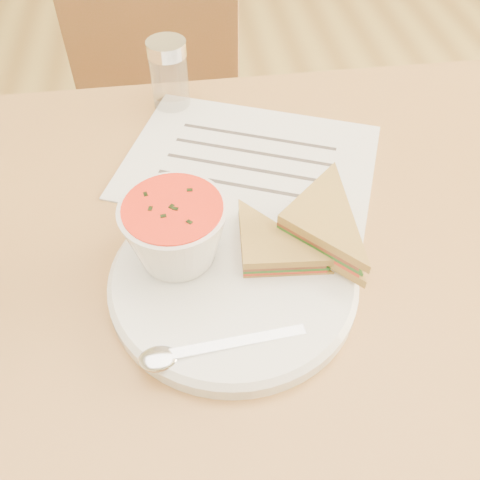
{
  "coord_description": "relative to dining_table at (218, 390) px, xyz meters",
  "views": [
    {
      "loc": [
        -0.02,
        -0.41,
        1.22
      ],
      "look_at": [
        0.03,
        -0.04,
        0.8
      ],
      "focal_mm": 40.0,
      "sensor_mm": 36.0,
      "label": 1
    }
  ],
  "objects": [
    {
      "name": "floor",
      "position": [
        0.0,
        0.0,
        -0.38
      ],
      "size": [
        5.0,
        6.0,
        0.01
      ],
      "primitive_type": "cube",
      "color": "olive",
      "rests_on": "ground"
    },
    {
      "name": "sandwich_half_a",
      "position": [
        0.03,
        -0.07,
        0.41
      ],
      "size": [
        0.1,
        0.1,
        0.03
      ],
      "primitive_type": null,
      "rotation": [
        0.0,
        0.0,
        -0.08
      ],
      "color": "#B79140",
      "rests_on": "plate"
    },
    {
      "name": "chair_far",
      "position": [
        -0.1,
        0.54,
        0.06
      ],
      "size": [
        0.46,
        0.46,
        0.87
      ],
      "primitive_type": null,
      "rotation": [
        0.0,
        0.0,
        2.91
      ],
      "color": "brown",
      "rests_on": "floor"
    },
    {
      "name": "dining_table",
      "position": [
        0.0,
        0.0,
        0.0
      ],
      "size": [
        1.0,
        0.7,
        0.75
      ],
      "primitive_type": null,
      "color": "brown",
      "rests_on": "floor"
    },
    {
      "name": "paper_menu",
      "position": [
        0.07,
        0.14,
        0.38
      ],
      "size": [
        0.4,
        0.35,
        0.0
      ],
      "primitive_type": null,
      "rotation": [
        0.0,
        0.0,
        -0.39
      ],
      "color": "white",
      "rests_on": "dining_table"
    },
    {
      "name": "condiment_shaker",
      "position": [
        -0.03,
        0.29,
        0.43
      ],
      "size": [
        0.07,
        0.07,
        0.1
      ],
      "primitive_type": null,
      "rotation": [
        0.0,
        0.0,
        0.33
      ],
      "color": "silver",
      "rests_on": "dining_table"
    },
    {
      "name": "plate",
      "position": [
        0.02,
        -0.06,
        0.38
      ],
      "size": [
        0.34,
        0.34,
        0.02
      ],
      "primitive_type": null,
      "rotation": [
        0.0,
        0.0,
        -0.32
      ],
      "color": "white",
      "rests_on": "dining_table"
    },
    {
      "name": "sandwich_half_b",
      "position": [
        0.07,
        -0.03,
        0.42
      ],
      "size": [
        0.16,
        0.16,
        0.03
      ],
      "primitive_type": null,
      "rotation": [
        0.0,
        0.0,
        -0.82
      ],
      "color": "#B79140",
      "rests_on": "plate"
    },
    {
      "name": "spoon",
      "position": [
        -0.01,
        -0.15,
        0.4
      ],
      "size": [
        0.19,
        0.06,
        0.01
      ],
      "primitive_type": null,
      "rotation": [
        0.0,
        0.0,
        0.09
      ],
      "color": "silver",
      "rests_on": "plate"
    },
    {
      "name": "soup_bowl",
      "position": [
        -0.03,
        -0.03,
        0.43
      ],
      "size": [
        0.14,
        0.14,
        0.08
      ],
      "primitive_type": null,
      "rotation": [
        0.0,
        0.0,
        -0.27
      ],
      "color": "white",
      "rests_on": "plate"
    }
  ]
}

